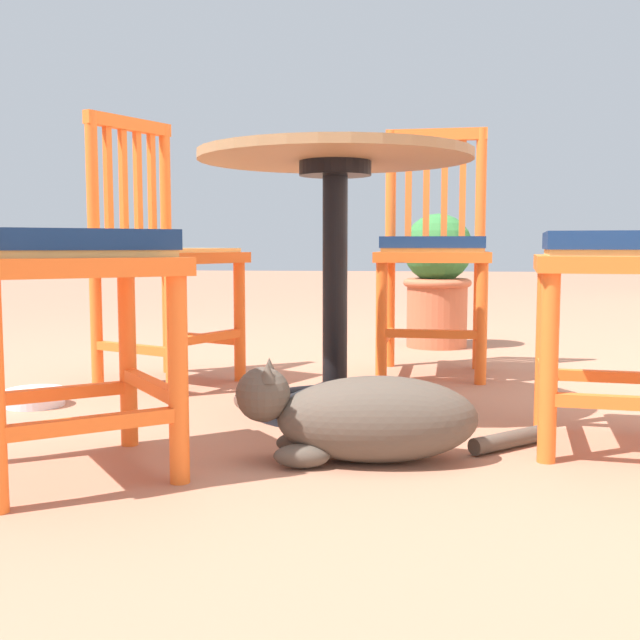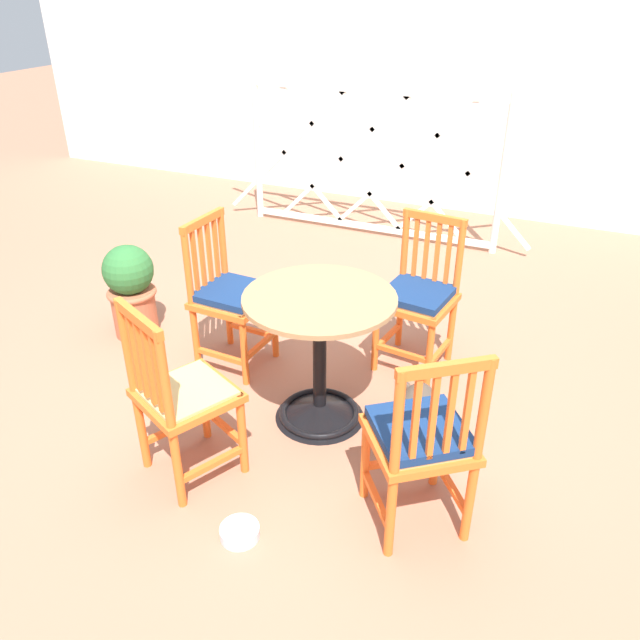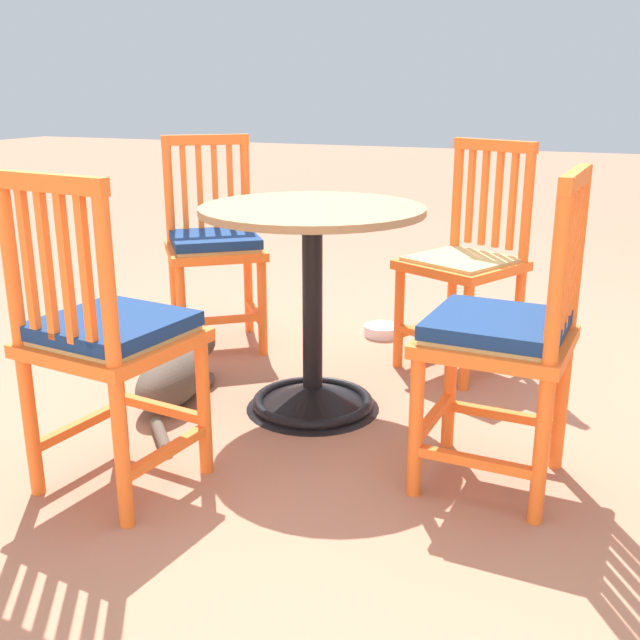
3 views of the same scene
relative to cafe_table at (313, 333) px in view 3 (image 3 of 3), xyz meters
name	(u,v)px [view 3 (image 3 of 3)]	position (x,y,z in m)	size (l,w,h in m)	color
ground_plane	(353,408)	(-0.13, -0.06, -0.28)	(24.00, 24.00, 0.00)	#A36B51
cafe_table	(313,333)	(0.00, 0.00, 0.00)	(0.76, 0.76, 0.73)	black
orange_chair_by_planter	(466,264)	(-0.40, -0.63, 0.15)	(0.53, 0.53, 0.91)	orange
orange_chair_facing_out	(214,247)	(0.67, -0.50, 0.16)	(0.56, 0.56, 0.91)	orange
orange_chair_tucked_in	(107,340)	(0.31, 0.72, 0.16)	(0.45, 0.45, 0.91)	orange
orange_chair_at_corner	(504,337)	(-0.70, 0.29, 0.16)	(0.42, 0.42, 0.91)	orange
tabby_cat	(178,374)	(0.50, 0.11, -0.19)	(0.35, 0.70, 0.23)	#4C4238
pet_water_bowl	(382,330)	(0.02, -0.89, -0.26)	(0.17, 0.17, 0.05)	silver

